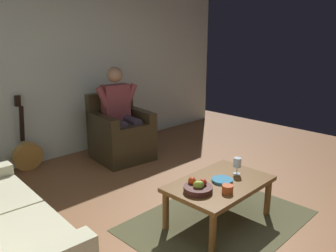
{
  "coord_description": "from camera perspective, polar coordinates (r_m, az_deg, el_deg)",
  "views": [
    {
      "loc": [
        2.51,
        1.49,
        1.72
      ],
      "look_at": [
        -0.11,
        -1.19,
        0.69
      ],
      "focal_mm": 36.32,
      "sensor_mm": 36.0,
      "label": 1
    }
  ],
  "objects": [
    {
      "name": "guitar",
      "position": [
        4.73,
        -22.54,
        -4.33
      ],
      "size": [
        0.38,
        0.23,
        0.97
      ],
      "color": "#B9853C",
      "rests_on": "ground"
    },
    {
      "name": "wall_back",
      "position": [
        5.08,
        -14.94,
        10.33
      ],
      "size": [
        5.71,
        0.06,
        2.64
      ],
      "primitive_type": "cube",
      "color": "silver",
      "rests_on": "ground"
    },
    {
      "name": "candle_jar",
      "position": [
        2.98,
        9.96,
        -10.38
      ],
      "size": [
        0.1,
        0.1,
        0.07
      ],
      "primitive_type": "cylinder",
      "color": "#B84B23",
      "rests_on": "coffee_table"
    },
    {
      "name": "coffee_table",
      "position": [
        3.2,
        8.62,
        -10.15
      ],
      "size": [
        0.98,
        0.64,
        0.4
      ],
      "rotation": [
        0.0,
        0.0,
        0.02
      ],
      "color": "brown",
      "rests_on": "ground"
    },
    {
      "name": "wine_glass_near",
      "position": [
        3.34,
        11.54,
        -6.18
      ],
      "size": [
        0.07,
        0.07,
        0.16
      ],
      "color": "silver",
      "rests_on": "coffee_table"
    },
    {
      "name": "decorative_dish",
      "position": [
        3.19,
        9.09,
        -8.97
      ],
      "size": [
        0.19,
        0.19,
        0.02
      ],
      "primitive_type": "cylinder",
      "color": "teal",
      "rests_on": "coffee_table"
    },
    {
      "name": "armchair",
      "position": [
        4.79,
        -7.97,
        -1.52
      ],
      "size": [
        0.77,
        0.78,
        0.91
      ],
      "rotation": [
        0.0,
        0.0,
        -0.11
      ],
      "color": "#302817",
      "rests_on": "ground"
    },
    {
      "name": "person_seated",
      "position": [
        4.69,
        -8.02,
        2.62
      ],
      "size": [
        0.64,
        0.58,
        1.28
      ],
      "rotation": [
        0.0,
        0.0,
        -0.11
      ],
      "color": "brown",
      "rests_on": "ground"
    },
    {
      "name": "ground_plane",
      "position": [
        3.38,
        13.34,
        -15.63
      ],
      "size": [
        6.92,
        6.92,
        0.0
      ],
      "primitive_type": "plane",
      "color": "brown"
    },
    {
      "name": "fruit_bowl",
      "position": [
        2.96,
        5.06,
        -10.2
      ],
      "size": [
        0.25,
        0.25,
        0.11
      ],
      "color": "#411F1B",
      "rests_on": "coffee_table"
    },
    {
      "name": "rug",
      "position": [
        3.37,
        8.38,
        -15.43
      ],
      "size": [
        1.69,
        1.25,
        0.01
      ],
      "primitive_type": "cube",
      "rotation": [
        0.0,
        0.0,
        0.02
      ],
      "color": "#4B4A2E",
      "rests_on": "ground"
    }
  ]
}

